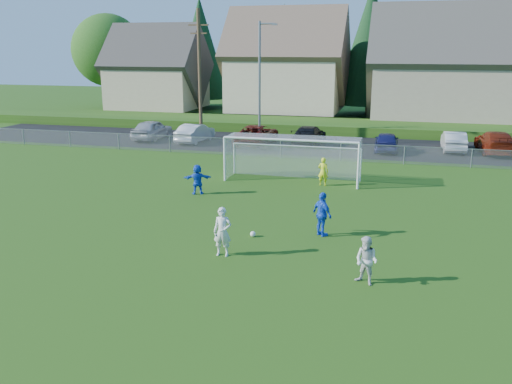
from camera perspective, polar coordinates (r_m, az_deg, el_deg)
ground at (r=15.79m, az=-7.62°, el=-12.28°), size 160.00×160.00×0.00m
asphalt_lot at (r=41.42m, az=6.94°, el=4.90°), size 60.00×60.00×0.00m
grass_embankment at (r=48.71m, az=8.21°, el=6.84°), size 70.00×6.00×0.80m
soccer_ball at (r=21.30m, az=-0.33°, el=-4.44°), size 0.22×0.22×0.22m
player_white_a at (r=19.22m, az=-3.55°, el=-4.21°), size 0.67×0.46×1.78m
player_white_b at (r=17.31m, az=11.55°, el=-7.11°), size 0.94×0.88×1.55m
player_blue_a at (r=21.33m, az=6.99°, el=-2.34°), size 1.05×1.02×1.77m
player_blue_b at (r=27.43m, az=-6.18°, el=1.34°), size 1.47×0.94×1.52m
goalkeeper at (r=29.17m, az=7.08°, el=2.15°), size 0.60×0.43×1.53m
car_a at (r=44.55m, az=-10.89°, el=6.48°), size 1.97×4.68×1.58m
car_b at (r=42.74m, az=-6.44°, el=6.20°), size 1.90×4.47×1.43m
car_c at (r=41.27m, az=0.05°, el=6.05°), size 2.57×5.52×1.53m
car_d at (r=41.67m, az=5.59°, el=5.99°), size 2.17×4.97×1.42m
car_e at (r=39.75m, az=13.58°, el=5.17°), size 1.72×4.10×1.38m
car_f at (r=41.31m, az=20.09°, el=5.06°), size 1.52×4.28×1.41m
car_g at (r=41.54m, az=23.89°, el=4.83°), size 2.38×5.40×1.54m
soccer_goal at (r=30.01m, az=3.95°, el=4.27°), size 7.42×1.90×2.50m
chainlink_fence at (r=35.96m, az=5.73°, el=4.41°), size 52.06×0.06×1.20m
streetlight at (r=40.24m, az=0.45°, el=11.65°), size 1.38×0.18×9.00m
utility_pole at (r=42.70m, az=-5.95°, el=12.18°), size 1.60×0.26×10.00m
houses_row at (r=55.49m, az=11.53°, el=14.87°), size 53.90×11.45×13.27m
tree_row at (r=61.81m, az=11.01°, el=14.48°), size 65.98×12.36×13.80m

